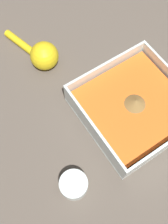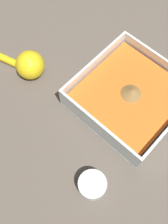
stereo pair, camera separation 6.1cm
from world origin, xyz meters
The scene contains 4 objects.
ground_plane centered at (0.00, 0.00, 0.00)m, with size 4.00×4.00×0.00m, color brown.
square_dish centered at (-0.03, 0.01, 0.02)m, with size 0.24×0.24×0.07m.
spice_bowl centered at (0.04, -0.21, 0.02)m, with size 0.06×0.06×0.04m.
lemon_squeezer centered at (-0.28, -0.10, 0.03)m, with size 0.19×0.09×0.07m.
Camera 2 is at (0.09, -0.29, 0.59)m, focal length 42.00 mm.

